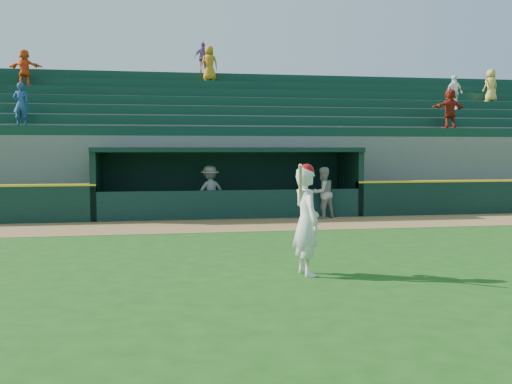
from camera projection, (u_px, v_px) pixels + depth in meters
ground at (268, 253)px, 13.19m from camera, size 120.00×120.00×0.00m
warning_track at (239, 225)px, 18.01m from camera, size 40.00×3.00×0.01m
dugout_player_front at (323, 193)px, 19.78m from camera, size 1.05×0.95×1.78m
dugout_player_inside at (210, 191)px, 20.15m from camera, size 1.33×1.00×1.83m
dugout at (227, 178)px, 20.96m from camera, size 9.40×2.80×2.46m
stands at (215, 149)px, 25.37m from camera, size 34.50×6.29×7.45m
batter_at_plate at (306, 220)px, 10.83m from camera, size 0.60×0.88×2.14m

